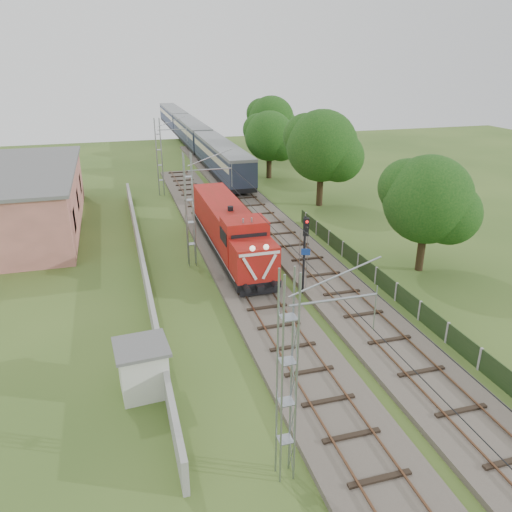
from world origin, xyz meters
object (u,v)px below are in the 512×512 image
object	(u,v)px
locomotive	(229,229)
signal_post	(305,242)
relay_hut	(143,368)
coach_rake	(191,131)

from	to	relation	value
locomotive	signal_post	bearing A→B (deg)	-68.90
relay_hut	locomotive	bearing A→B (deg)	63.39
relay_hut	coach_rake	bearing A→B (deg)	78.82
locomotive	signal_post	size ratio (longest dim) A/B	3.15
locomotive	relay_hut	size ratio (longest dim) A/B	6.50
coach_rake	relay_hut	distance (m)	63.95
signal_post	relay_hut	bearing A→B (deg)	-145.19
coach_rake	signal_post	xyz separation A→B (m)	(-2.07, -55.54, 0.99)
coach_rake	signal_post	world-z (taller)	signal_post
signal_post	locomotive	bearing A→B (deg)	111.10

